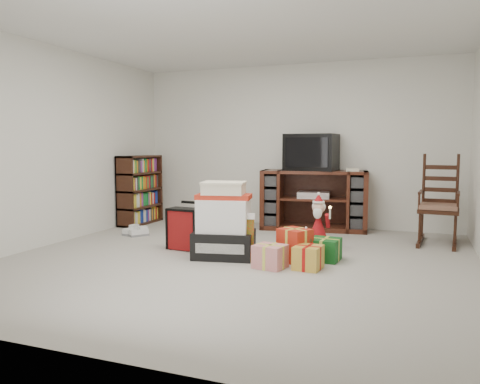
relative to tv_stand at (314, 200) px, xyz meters
The scene contains 13 objects.
room 2.37m from the tv_stand, 100.16° to the right, with size 5.01×5.01×2.51m.
tv_stand is the anchor object (origin of this frame).
bookshelf 2.75m from the tv_stand, behind, with size 0.30×0.89×1.09m.
rocking_chair 1.75m from the tv_stand, 14.48° to the right, with size 0.54×0.82×1.19m.
gift_pile 2.19m from the tv_stand, 105.12° to the right, with size 0.74×0.60×0.83m.
red_suitcase 2.24m from the tv_stand, 121.21° to the right, with size 0.40×0.24×0.59m.
stocking 2.23m from the tv_stand, 97.48° to the right, with size 0.25×0.11×0.53m, color #0D7A1D, non-canonical shape.
teddy_bear 2.02m from the tv_stand, 80.46° to the right, with size 0.22×0.19×0.33m.
santa_figurine 1.33m from the tv_stand, 75.76° to the right, with size 0.33×0.31×0.67m.
mrs_claus_figurine 1.84m from the tv_stand, 127.83° to the right, with size 0.32×0.30×0.66m.
sneaker_pair 2.64m from the tv_stand, 148.86° to the right, with size 0.37×0.28×0.09m.
gift_cluster 2.21m from the tv_stand, 81.27° to the right, with size 0.60×0.92×0.28m.
crt_television 0.71m from the tv_stand, behind, with size 0.76×0.57×0.54m.
Camera 1 is at (1.81, -4.66, 1.24)m, focal length 35.00 mm.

